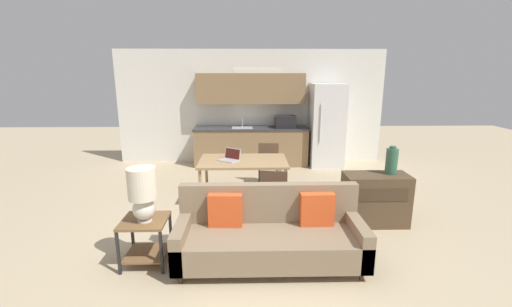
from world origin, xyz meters
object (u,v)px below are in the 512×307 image
(credenza, at_px, (375,199))
(dining_chair_far_right, at_px, (268,162))
(side_table, at_px, (145,234))
(couch, at_px, (270,235))
(dining_chair_near_right, at_px, (274,190))
(laptop, at_px, (230,157))
(table_lamp, at_px, (143,192))
(vase, at_px, (392,161))
(refrigerator, at_px, (326,125))
(dining_table, at_px, (243,163))

(credenza, relative_size, dining_chair_far_right, 1.12)
(side_table, bearing_deg, couch, 0.41)
(dining_chair_far_right, height_order, dining_chair_near_right, same)
(couch, bearing_deg, laptop, 105.80)
(side_table, distance_m, table_lamp, 0.53)
(couch, distance_m, vase, 2.18)
(side_table, xyz_separation_m, dining_chair_near_right, (1.58, 1.12, 0.11))
(couch, height_order, vase, vase)
(laptop, bearing_deg, couch, -40.52)
(refrigerator, bearing_deg, side_table, -125.66)
(refrigerator, height_order, dining_chair_near_right, refrigerator)
(laptop, bearing_deg, dining_table, 34.68)
(refrigerator, xyz_separation_m, side_table, (-3.04, -4.23, -0.59))
(dining_chair_far_right, bearing_deg, dining_table, -117.47)
(refrigerator, distance_m, table_lamp, 5.22)
(dining_table, distance_m, laptop, 0.24)
(refrigerator, xyz_separation_m, credenza, (0.02, -3.23, -0.58))
(side_table, bearing_deg, laptop, 65.37)
(credenza, relative_size, vase, 2.25)
(dining_table, distance_m, vase, 2.36)
(table_lamp, relative_size, laptop, 1.54)
(side_table, relative_size, table_lamp, 0.87)
(table_lamp, bearing_deg, credenza, 18.78)
(side_table, xyz_separation_m, laptop, (0.90, 1.96, 0.41))
(side_table, distance_m, dining_chair_near_right, 1.94)
(dining_table, bearing_deg, table_lamp, -118.73)
(dining_chair_near_right, bearing_deg, side_table, 43.82)
(refrigerator, bearing_deg, credenza, -89.60)
(credenza, bearing_deg, dining_table, 153.71)
(side_table, xyz_separation_m, credenza, (3.06, 1.00, 0.01))
(table_lamp, xyz_separation_m, dining_chair_near_right, (1.56, 1.16, -0.42))
(table_lamp, height_order, vase, table_lamp)
(couch, height_order, dining_chair_far_right, couch)
(dining_table, xyz_separation_m, laptop, (-0.22, -0.00, 0.11))
(laptop, bearing_deg, vase, 12.58)
(dining_table, distance_m, table_lamp, 2.29)
(laptop, bearing_deg, credenza, 9.78)
(credenza, bearing_deg, table_lamp, -161.22)
(dining_chair_far_right, bearing_deg, dining_chair_near_right, -87.10)
(dining_table, height_order, laptop, laptop)
(table_lamp, distance_m, dining_chair_far_right, 3.24)
(dining_chair_far_right, relative_size, dining_chair_near_right, 1.00)
(refrigerator, height_order, side_table, refrigerator)
(vase, relative_size, dining_chair_near_right, 0.50)
(laptop, bearing_deg, table_lamp, -80.13)
(couch, bearing_deg, side_table, -179.59)
(side_table, relative_size, credenza, 0.60)
(vase, relative_size, dining_chair_far_right, 0.50)
(refrigerator, distance_m, laptop, 3.13)
(vase, distance_m, dining_chair_near_right, 1.75)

